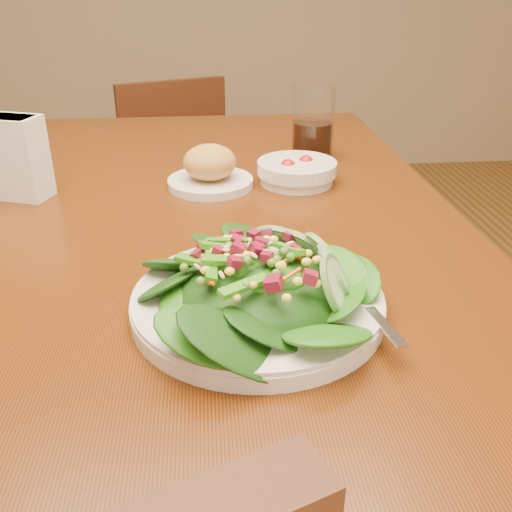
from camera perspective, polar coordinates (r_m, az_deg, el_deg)
name	(u,v)px	position (r m, az deg, el deg)	size (l,w,h in m)	color
dining_table	(193,269)	(1.00, -6.35, -1.26)	(0.90, 1.40, 0.75)	#532A0B
chair_far	(168,184)	(2.07, -8.79, 7.09)	(0.47, 0.48, 0.80)	#3D1F12
salad_plate	(266,288)	(0.67, 1.03, -3.20)	(0.30, 0.30, 0.09)	silver
bread_plate	(210,170)	(1.07, -4.63, 8.57)	(0.16, 0.16, 0.08)	silver
tomato_bowl	(297,172)	(1.09, 4.09, 8.41)	(0.15, 0.15, 0.05)	silver
drinking_glass	(313,127)	(1.23, 5.69, 12.69)	(0.09, 0.09, 0.16)	silver
napkin_holder	(13,155)	(1.09, -23.17, 9.26)	(0.12, 0.09, 0.14)	white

